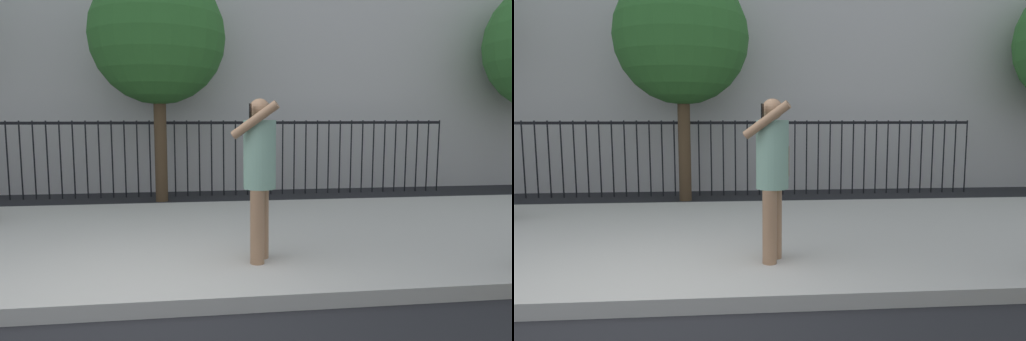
{
  "view_description": "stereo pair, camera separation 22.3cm",
  "coord_description": "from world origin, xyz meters",
  "views": [
    {
      "loc": [
        0.62,
        -3.68,
        1.68
      ],
      "look_at": [
        1.25,
        1.26,
        1.08
      ],
      "focal_mm": 31.69,
      "sensor_mm": 36.0,
      "label": 1
    },
    {
      "loc": [
        0.85,
        -3.7,
        1.68
      ],
      "look_at": [
        1.25,
        1.26,
        1.08
      ],
      "focal_mm": 31.69,
      "sensor_mm": 36.0,
      "label": 2
    }
  ],
  "objects": [
    {
      "name": "iron_fence",
      "position": [
        0.0,
        5.9,
        1.02
      ],
      "size": [
        12.03,
        0.04,
        1.6
      ],
      "color": "black",
      "rests_on": "ground"
    },
    {
      "name": "sidewalk",
      "position": [
        0.0,
        2.2,
        0.07
      ],
      "size": [
        28.0,
        4.4,
        0.15
      ],
      "primitive_type": "cube",
      "color": "#B2ADA3",
      "rests_on": "ground"
    },
    {
      "name": "pedestrian_on_phone",
      "position": [
        1.26,
        0.99,
        1.15
      ],
      "size": [
        0.54,
        0.72,
        1.72
      ],
      "color": "#936B4C",
      "rests_on": "sidewalk"
    },
    {
      "name": "street_tree_near",
      "position": [
        -0.12,
        5.39,
        3.19
      ],
      "size": [
        2.59,
        2.59,
        4.51
      ],
      "color": "#4C3823",
      "rests_on": "ground"
    },
    {
      "name": "ground_plane",
      "position": [
        0.0,
        0.0,
        0.0
      ],
      "size": [
        60.0,
        60.0,
        0.0
      ],
      "primitive_type": "plane",
      "color": "black"
    }
  ]
}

